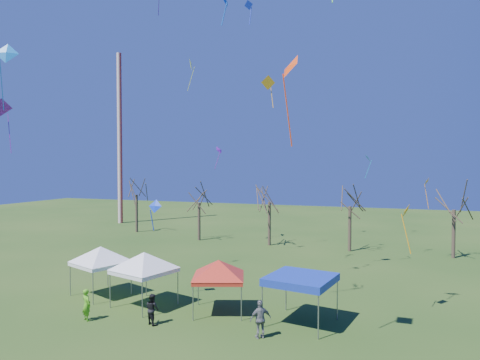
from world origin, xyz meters
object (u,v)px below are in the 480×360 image
Objects in this scene: person_grey at (261,319)px; tent_red at (219,263)px; person_dark at (152,309)px; radio_mast at (120,139)px; tree_1 at (199,190)px; person_green at (87,305)px; tree_2 at (269,187)px; tree_0 at (136,181)px; tent_blue at (301,280)px; tent_white_mid at (144,256)px; tree_4 at (454,193)px; tree_3 at (350,190)px; tent_white_west at (101,250)px.

tent_red is at bearing -76.20° from person_grey.
person_dark is 6.04m from person_grey.
radio_mast is 20.72m from tree_1.
radio_mast is 42.55m from person_green.
person_grey is 1.08× the size of person_green.
tree_2 reaches higher than tree_1.
tree_0 is at bearing 164.82° from tree_1.
person_green reaches higher than person_dark.
tree_1 is at bearing 126.84° from tent_blue.
tent_white_mid is at bearing -52.90° from person_grey.
radio_mast is 44.04m from person_dark.
tent_white_mid reaches higher than tent_red.
tree_0 reaches higher than tree_4.
tree_0 is 1.03× the size of tree_2.
tree_1 is 1.82× the size of tent_white_mid.
tent_red is (2.89, -21.15, -3.42)m from tree_2.
tree_3 reaches higher than person_dark.
tent_blue is (26.23, -24.28, -4.09)m from tree_0.
tree_3 is 23.79m from tent_white_mid.
tree_3 is 2.08× the size of tent_red.
tent_red is (8.60, -0.48, -0.13)m from tent_white_west.
radio_mast is at bearing -28.78° from person_dark.
tent_blue is at bearing -135.96° from person_dark.
radio_mast reaches higher than tree_0.
tent_red is at bearing -108.64° from person_dark.
radio_mast is 15.13× the size of person_dark.
tree_3 is 1.00× the size of tree_4.
tree_4 reaches higher than tent_white_west.
tree_3 is at bearing -16.31° from radio_mast.
tent_red is (-5.51, -20.81, -3.21)m from tree_3.
tree_0 is at bearing 131.50° from tent_red.
tree_1 is at bearing 178.15° from tree_2.
tree_4 is (43.36, -10.00, -6.44)m from radio_mast.
person_green is (-9.74, -0.93, -0.07)m from person_grey.
tree_0 reaches higher than tent_white_mid.
tree_3 is 21.77m from tent_red.
tree_2 reaches higher than person_grey.
tent_white_west is 0.95× the size of tent_white_mid.
tree_1 is (17.23, -9.35, -6.71)m from radio_mast.
tent_blue is (-9.98, -20.90, -3.66)m from tree_4.
tree_2 is 8.41m from tree_3.
tree_1 is 23.02m from tent_white_mid.
tree_2 is 21.93m from tent_white_mid.
tree_0 is 32.09m from person_green.
tent_blue is at bearing 2.05° from tent_white_mid.
tent_red is 2.18× the size of person_green.
tree_4 is at bearing 40.89° from tent_white_west.
person_grey is (-1.48, -2.59, -1.45)m from tent_blue.
tent_white_west is at bearing -82.70° from tree_1.
tree_2 is at bearing -9.24° from tree_0.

